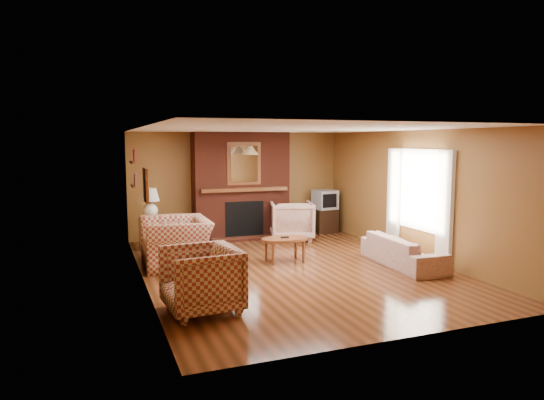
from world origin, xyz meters
name	(u,v)px	position (x,y,z in m)	size (l,w,h in m)	color
floor	(292,268)	(0.00, 0.00, 0.00)	(6.50, 6.50, 0.00)	#41210E
ceiling	(293,129)	(0.00, 0.00, 2.40)	(6.50, 6.50, 0.00)	white
wall_back	(238,184)	(0.00, 3.25, 1.20)	(6.50, 6.50, 0.00)	brown
wall_front	(409,233)	(0.00, -3.25, 1.20)	(6.50, 6.50, 0.00)	brown
wall_left	(142,206)	(-2.50, 0.00, 1.20)	(6.50, 6.50, 0.00)	brown
wall_right	(414,194)	(2.50, 0.00, 1.20)	(6.50, 6.50, 0.00)	brown
fireplace	(241,186)	(0.00, 2.98, 1.18)	(2.20, 0.82, 2.40)	#561E12
window_right	(418,199)	(2.45, -0.20, 1.13)	(0.10, 1.85, 2.00)	beige
bookshelf	(134,169)	(-2.44, 1.90, 1.67)	(0.09, 0.55, 0.71)	#603116
botanical_print	(146,185)	(-2.47, -0.30, 1.55)	(0.05, 0.40, 0.50)	#603116
pendant_light	(250,150)	(0.00, 2.30, 2.00)	(0.36, 0.36, 0.48)	black
plaid_loveseat	(176,242)	(-1.85, 0.90, 0.42)	(1.29, 1.12, 0.84)	maroon
plaid_armchair	(201,280)	(-1.95, -1.61, 0.43)	(0.91, 0.94, 0.85)	maroon
floral_sofa	(403,251)	(1.90, -0.56, 0.27)	(1.82, 0.71, 0.53)	beige
floral_armchair	(292,220)	(0.96, 2.29, 0.43)	(0.92, 0.95, 0.86)	beige
coffee_table	(285,241)	(0.05, 0.45, 0.39)	(0.89, 0.55, 0.46)	#603116
side_table	(151,233)	(-2.10, 2.45, 0.32)	(0.47, 0.47, 0.63)	#603116
table_lamp	(150,201)	(-2.10, 2.45, 0.97)	(0.37, 0.37, 0.61)	white
tv_stand	(325,221)	(2.05, 2.80, 0.29)	(0.52, 0.48, 0.57)	black
crt_tv	(325,200)	(2.05, 2.79, 0.80)	(0.54, 0.54, 0.46)	#9FA2A7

